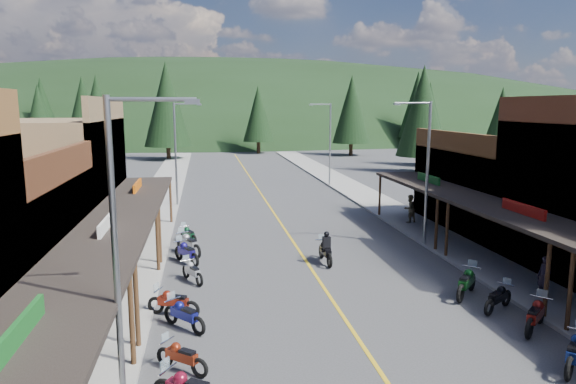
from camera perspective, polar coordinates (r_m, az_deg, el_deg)
name	(u,v)px	position (r m, az deg, el deg)	size (l,w,h in m)	color
ground	(338,309)	(20.42, 5.58, -12.81)	(220.00, 220.00, 0.00)	#38383A
centerline	(271,208)	(39.32, -1.92, -1.82)	(0.15, 90.00, 0.01)	gold
sidewalk_west	(154,211)	(39.17, -14.66, -2.07)	(3.40, 94.00, 0.15)	gray
sidewalk_east	(379,204)	(41.32, 10.13, -1.31)	(3.40, 94.00, 0.15)	gray
shop_west_3	(41,184)	(31.10, -25.73, 0.78)	(10.90, 10.20, 8.20)	brown
shop_east_3	(503,189)	(35.35, 22.75, 0.31)	(10.90, 10.20, 6.20)	#4C2D16
streetlight_0	(121,247)	(12.81, -18.03, -5.82)	(2.16, 0.18, 8.00)	gray
streetlight_1	(177,149)	(40.41, -12.19, 4.67)	(2.16, 0.18, 8.00)	gray
streetlight_2	(425,167)	(29.00, 15.00, 2.71)	(2.16, 0.18, 8.00)	gray
streetlight_3	(329,140)	(49.79, 4.53, 5.73)	(2.16, 0.18, 8.00)	gray
ridge_hill	(220,132)	(153.50, -7.55, 6.58)	(310.00, 140.00, 60.00)	black
pine_1	(83,109)	(90.25, -21.80, 8.55)	(5.88, 5.88, 12.50)	black
pine_2	(167,104)	(76.39, -13.33, 9.48)	(6.72, 6.72, 14.00)	black
pine_3	(258,114)	(84.71, -3.33, 8.68)	(5.04, 5.04, 11.00)	black
pine_4	(352,109)	(81.53, 7.08, 9.12)	(5.88, 5.88, 12.50)	black
pine_5	(417,105)	(98.28, 14.18, 9.41)	(6.72, 6.72, 14.00)	black
pine_6	(502,113)	(96.75, 22.66, 8.08)	(5.04, 5.04, 11.00)	black
pine_7	(42,109)	(98.03, -25.67, 8.32)	(5.88, 5.88, 12.50)	black
pine_8	(40,123)	(60.69, -25.87, 6.93)	(4.48, 4.48, 10.00)	black
pine_9	(429,117)	(69.56, 15.40, 8.09)	(4.93, 4.93, 10.80)	black
pine_10	(98,114)	(69.46, -20.40, 8.17)	(5.38, 5.38, 11.60)	black
pine_11	(423,111)	(61.52, 14.75, 8.72)	(5.82, 5.82, 12.40)	black
bike_west_6	(182,355)	(16.08, -11.74, -17.34)	(0.62, 1.86, 1.06)	maroon
bike_west_7	(184,314)	(18.75, -11.48, -13.10)	(0.69, 2.08, 1.19)	navy
bike_west_8	(173,301)	(19.95, -12.64, -11.74)	(0.69, 2.06, 1.18)	maroon
bike_west_9	(192,271)	(23.39, -10.58, -8.58)	(0.63, 1.89, 1.08)	#A4A4AA
bike_west_10	(186,251)	(26.07, -11.22, -6.49)	(0.74, 2.21, 1.27)	navy
bike_west_11	(189,243)	(27.48, -10.99, -5.57)	(0.78, 2.33, 1.33)	#949599
bike_west_12	(189,234)	(29.84, -10.99, -4.59)	(0.64, 1.93, 1.10)	#0B3A1F
bike_east_5	(575,350)	(17.97, 29.29, -15.09)	(0.73, 2.20, 1.25)	navy
bike_east_6	(536,314)	(20.18, 25.82, -12.09)	(0.74, 2.22, 1.27)	maroon
bike_east_7	(498,297)	(21.50, 22.33, -10.72)	(0.66, 1.99, 1.13)	black
bike_east_8	(467,281)	(22.54, 19.23, -9.33)	(0.78, 2.33, 1.33)	#0C3F14
rider_on_bike	(326,250)	(25.71, 4.19, -6.44)	(0.78, 2.24, 1.70)	black
pedestrian_east_a	(544,277)	(23.08, 26.58, -8.47)	(0.63, 0.41, 1.73)	#282030
pedestrian_east_b	(410,209)	(34.70, 13.36, -1.80)	(0.90, 0.52, 1.85)	brown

